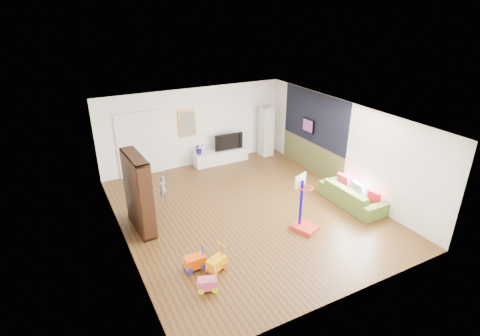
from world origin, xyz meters
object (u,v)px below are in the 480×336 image
bookshelf (138,193)px  basketball_hoop (307,204)px  sofa (352,195)px  media_console (221,156)px

bookshelf → basketball_hoop: 4.15m
bookshelf → sofa: (5.55, -1.58, -0.70)m
bookshelf → basketball_hoop: bookshelf is taller
bookshelf → basketball_hoop: size_ratio=1.35×
sofa → basketball_hoop: (-1.92, -0.42, 0.45)m
media_console → bookshelf: bookshelf is taller
media_console → sofa: (1.97, -4.50, 0.06)m
bookshelf → basketball_hoop: bearing=-32.0°
media_console → sofa: sofa is taller
media_console → bookshelf: (-3.57, -2.92, 0.76)m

